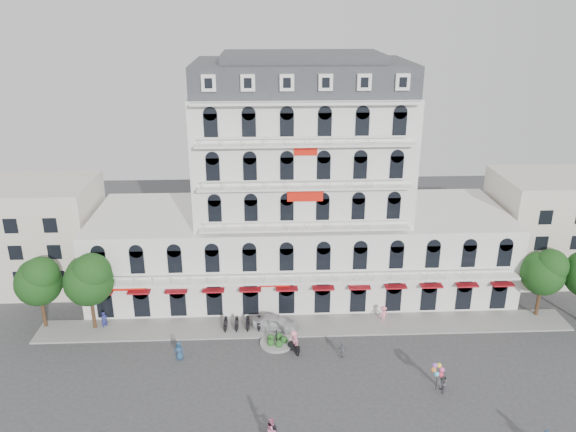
# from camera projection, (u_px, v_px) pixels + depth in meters

# --- Properties ---
(ground) EXTENTS (120.00, 120.00, 0.00)m
(ground) POSITION_uv_depth(u_px,v_px,m) (314.00, 383.00, 47.87)
(ground) COLOR #38383A
(ground) RESTS_ON ground
(sidewalk) EXTENTS (53.00, 4.00, 0.16)m
(sidewalk) POSITION_uv_depth(u_px,v_px,m) (306.00, 326.00, 56.24)
(sidewalk) COLOR gray
(sidewalk) RESTS_ON ground
(main_building) EXTENTS (45.00, 15.00, 25.80)m
(main_building) POSITION_uv_depth(u_px,v_px,m) (301.00, 203.00, 61.13)
(main_building) COLOR silver
(main_building) RESTS_ON ground
(flank_building_west) EXTENTS (14.00, 10.00, 12.00)m
(flank_building_west) POSITION_uv_depth(u_px,v_px,m) (34.00, 234.00, 63.17)
(flank_building_west) COLOR beige
(flank_building_west) RESTS_ON ground
(flank_building_east) EXTENTS (14.00, 10.00, 12.00)m
(flank_building_east) POSITION_uv_depth(u_px,v_px,m) (555.00, 225.00, 65.65)
(flank_building_east) COLOR beige
(flank_building_east) RESTS_ON ground
(traffic_island) EXTENTS (3.20, 3.20, 1.60)m
(traffic_island) POSITION_uv_depth(u_px,v_px,m) (277.00, 342.00, 53.25)
(traffic_island) COLOR gray
(traffic_island) RESTS_ON ground
(parked_scooter_row) EXTENTS (4.40, 1.80, 1.10)m
(parked_scooter_row) POSITION_uv_depth(u_px,v_px,m) (242.00, 329.00, 55.82)
(parked_scooter_row) COLOR black
(parked_scooter_row) RESTS_ON ground
(tree_west_outer) EXTENTS (4.50, 4.48, 7.76)m
(tree_west_outer) POSITION_uv_depth(u_px,v_px,m) (38.00, 280.00, 54.21)
(tree_west_outer) COLOR #382314
(tree_west_outer) RESTS_ON ground
(tree_west_inner) EXTENTS (4.76, 4.76, 8.25)m
(tree_west_inner) POSITION_uv_depth(u_px,v_px,m) (89.00, 278.00, 53.83)
(tree_west_inner) COLOR #382314
(tree_west_inner) RESTS_ON ground
(tree_east_inner) EXTENTS (4.40, 4.37, 7.57)m
(tree_east_inner) POSITION_uv_depth(u_px,v_px,m) (544.00, 271.00, 56.33)
(tree_east_inner) COLOR #382314
(tree_east_inner) RESTS_ON ground
(parked_car) EXTENTS (4.87, 3.00, 1.55)m
(parked_car) POSITION_uv_depth(u_px,v_px,m) (276.00, 323.00, 55.49)
(parked_car) COLOR silver
(parked_car) RESTS_ON ground
(rider_southwest) EXTENTS (0.92, 1.68, 2.36)m
(rider_southwest) POSITION_uv_depth(u_px,v_px,m) (272.00, 431.00, 40.82)
(rider_southwest) COLOR black
(rider_southwest) RESTS_ON ground
(rider_center) EXTENTS (1.24, 1.49, 2.34)m
(rider_center) POSITION_uv_depth(u_px,v_px,m) (294.00, 341.00, 51.61)
(rider_center) COLOR black
(rider_center) RESTS_ON ground
(pedestrian_left) EXTENTS (0.95, 0.68, 1.81)m
(pedestrian_left) POSITION_uv_depth(u_px,v_px,m) (179.00, 351.00, 50.78)
(pedestrian_left) COLOR navy
(pedestrian_left) RESTS_ON ground
(pedestrian_mid) EXTENTS (0.94, 0.40, 1.60)m
(pedestrian_mid) POSITION_uv_depth(u_px,v_px,m) (342.00, 350.00, 51.06)
(pedestrian_mid) COLOR slate
(pedestrian_mid) RESTS_ON ground
(pedestrian_right) EXTENTS (1.32, 1.02, 1.80)m
(pedestrian_right) POSITION_uv_depth(u_px,v_px,m) (383.00, 314.00, 56.75)
(pedestrian_right) COLOR pink
(pedestrian_right) RESTS_ON ground
(pedestrian_far) EXTENTS (0.79, 0.79, 1.85)m
(pedestrian_far) POSITION_uv_depth(u_px,v_px,m) (104.00, 320.00, 55.58)
(pedestrian_far) COLOR navy
(pedestrian_far) RESTS_ON ground
(balloon_vendor) EXTENTS (1.32, 1.27, 2.45)m
(balloon_vendor) POSITION_uv_depth(u_px,v_px,m) (441.00, 379.00, 46.41)
(balloon_vendor) COLOR #57565D
(balloon_vendor) RESTS_ON ground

